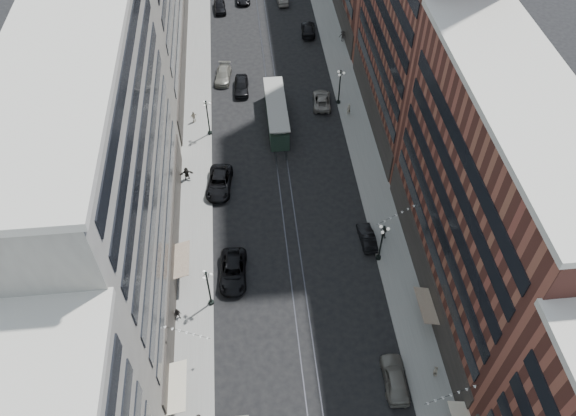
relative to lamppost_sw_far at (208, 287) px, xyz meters
name	(u,v)px	position (x,y,z in m)	size (l,w,h in m)	color
ground	(275,107)	(9.20, 32.00, -3.10)	(220.00, 220.00, 0.00)	black
sidewalk_west	(198,71)	(-1.80, 42.00, -3.02)	(4.00, 180.00, 0.15)	gray
sidewalk_east	(340,63)	(20.20, 42.00, -3.02)	(4.00, 180.00, 0.15)	gray
rail_west	(265,68)	(8.50, 42.00, -3.09)	(0.12, 180.00, 0.02)	#2D2D33
rail_east	(274,67)	(9.90, 42.00, -3.09)	(0.12, 180.00, 0.02)	#2D2D33
building_west_mid	(109,180)	(-7.80, 5.00, 10.90)	(8.00, 36.00, 28.00)	gray
building_east_mid	(487,208)	(26.20, 0.00, 8.90)	(8.00, 30.00, 24.00)	brown
lamppost_sw_far	(208,287)	(0.00, 0.00, 0.00)	(1.03, 1.14, 5.52)	black
lamppost_sw_mid	(208,116)	(0.00, 27.00, 0.00)	(1.03, 1.14, 5.52)	black
lamppost_se_far	(382,242)	(18.40, 4.00, 0.00)	(1.03, 1.14, 5.52)	black
lamppost_se_mid	(340,86)	(18.40, 32.00, 0.00)	(1.03, 1.14, 5.52)	black
streetcar	(276,114)	(9.20, 28.59, -1.55)	(2.68, 12.11, 3.35)	#22362A
car_2	(233,271)	(2.40, 3.30, -2.25)	(2.82, 6.12, 1.70)	black
car_4	(395,378)	(16.93, -10.30, -2.20)	(2.11, 5.23, 1.78)	slate
pedestrian_2	(178,314)	(-3.30, -1.48, -2.17)	(0.76, 0.41, 1.55)	black
pedestrian_4	(436,371)	(20.82, -9.99, -2.19)	(0.88, 0.40, 1.51)	beige
car_7	(219,183)	(1.15, 16.77, -2.24)	(2.85, 6.19, 1.72)	black
car_8	(223,75)	(2.10, 39.58, -2.33)	(2.16, 5.30, 1.54)	slate
car_9	(220,6)	(1.94, 60.21, -2.27)	(1.95, 4.85, 1.65)	black
car_10	(367,237)	(17.60, 6.64, -2.38)	(1.51, 4.32, 1.42)	black
car_11	(322,100)	(16.00, 32.07, -2.36)	(2.43, 5.27, 1.47)	gray
car_12	(308,29)	(16.39, 51.21, -2.30)	(2.22, 5.46, 1.58)	black
car_13	(241,86)	(4.70, 36.46, -2.22)	(2.06, 5.12, 1.74)	black
pedestrian_5	(187,173)	(-2.85, 18.59, -2.04)	(1.68, 0.48, 1.82)	black
pedestrian_6	(194,117)	(-2.12, 29.78, -2.10)	(1.00, 0.45, 1.70)	beige
pedestrian_7	(384,232)	(19.58, 7.00, -2.17)	(0.76, 0.42, 1.56)	black
pedestrian_8	(349,109)	(19.36, 29.25, -2.04)	(0.66, 0.43, 1.81)	#AAA38D
pedestrian_9	(343,36)	(21.62, 48.03, -2.02)	(1.20, 0.50, 1.86)	black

